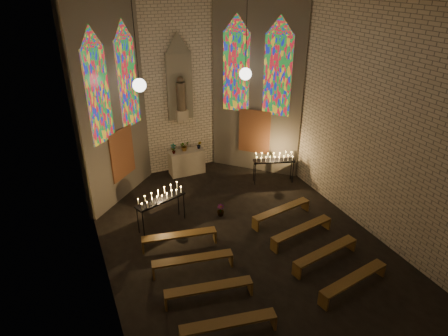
{
  "coord_description": "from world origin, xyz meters",
  "views": [
    {
      "loc": [
        -4.48,
        -8.55,
        7.57
      ],
      "look_at": [
        -0.26,
        1.08,
        2.28
      ],
      "focal_mm": 32.0,
      "sensor_mm": 36.0,
      "label": 1
    }
  ],
  "objects": [
    {
      "name": "pew_left_2",
      "position": [
        -1.78,
        -1.45,
        0.35
      ],
      "size": [
        2.26,
        0.7,
        0.43
      ],
      "rotation": [
        0.0,
        0.0,
        -0.17
      ],
      "color": "brown",
      "rests_on": "ground"
    },
    {
      "name": "floor",
      "position": [
        0.0,
        0.0,
        0.0
      ],
      "size": [
        12.0,
        12.0,
        0.0
      ],
      "primitive_type": "plane",
      "color": "black",
      "rests_on": "ground"
    },
    {
      "name": "flower_vase_left",
      "position": [
        -0.55,
        5.37,
        1.21
      ],
      "size": [
        0.26,
        0.22,
        0.43
      ],
      "primitive_type": "imported",
      "rotation": [
        0.0,
        0.0,
        -0.36
      ],
      "color": "#4C723F",
      "rests_on": "altar"
    },
    {
      "name": "flower_vase_right",
      "position": [
        0.55,
        5.42,
        1.17
      ],
      "size": [
        0.23,
        0.21,
        0.33
      ],
      "primitive_type": "imported",
      "rotation": [
        0.0,
        0.0,
        -0.41
      ],
      "color": "#4C723F",
      "rests_on": "altar"
    },
    {
      "name": "pew_right_3",
      "position": [
        1.78,
        -2.65,
        0.35
      ],
      "size": [
        2.26,
        0.7,
        0.43
      ],
      "rotation": [
        0.0,
        0.0,
        0.17
      ],
      "color": "brown",
      "rests_on": "ground"
    },
    {
      "name": "aisle_flower_pot",
      "position": [
        0.01,
        1.98,
        0.21
      ],
      "size": [
        0.3,
        0.3,
        0.42
      ],
      "primitive_type": "imported",
      "rotation": [
        0.0,
        0.0,
        -0.35
      ],
      "color": "#4C723F",
      "rests_on": "ground"
    },
    {
      "name": "altar",
      "position": [
        0.0,
        5.45,
        0.5
      ],
      "size": [
        1.4,
        0.6,
        1.0
      ],
      "primitive_type": "cube",
      "color": "#BEB39B",
      "rests_on": "ground"
    },
    {
      "name": "pew_left_1",
      "position": [
        -1.78,
        -0.25,
        0.35
      ],
      "size": [
        2.26,
        0.7,
        0.43
      ],
      "rotation": [
        0.0,
        0.0,
        -0.17
      ],
      "color": "brown",
      "rests_on": "ground"
    },
    {
      "name": "pew_right_1",
      "position": [
        1.78,
        -0.25,
        0.35
      ],
      "size": [
        2.26,
        0.7,
        0.43
      ],
      "rotation": [
        0.0,
        0.0,
        0.17
      ],
      "color": "brown",
      "rests_on": "ground"
    },
    {
      "name": "pew_left_3",
      "position": [
        -1.78,
        -2.65,
        0.35
      ],
      "size": [
        2.26,
        0.7,
        0.43
      ],
      "rotation": [
        0.0,
        0.0,
        -0.17
      ],
      "color": "brown",
      "rests_on": "ground"
    },
    {
      "name": "pew_right_2",
      "position": [
        1.78,
        -1.45,
        0.35
      ],
      "size": [
        2.26,
        0.7,
        0.43
      ],
      "rotation": [
        0.0,
        0.0,
        0.17
      ],
      "color": "brown",
      "rests_on": "ground"
    },
    {
      "name": "flower_vase_center",
      "position": [
        -0.06,
        5.49,
        1.2
      ],
      "size": [
        0.43,
        0.4,
        0.4
      ],
      "primitive_type": "imported",
      "rotation": [
        0.0,
        0.0,
        0.28
      ],
      "color": "#4C723F",
      "rests_on": "altar"
    },
    {
      "name": "pew_right_0",
      "position": [
        1.78,
        0.95,
        0.35
      ],
      "size": [
        2.26,
        0.7,
        0.43
      ],
      "rotation": [
        0.0,
        0.0,
        0.17
      ],
      "color": "brown",
      "rests_on": "ground"
    },
    {
      "name": "pew_left_0",
      "position": [
        -1.78,
        0.95,
        0.35
      ],
      "size": [
        2.26,
        0.7,
        0.43
      ],
      "rotation": [
        0.0,
        0.0,
        -0.17
      ],
      "color": "brown",
      "rests_on": "ground"
    },
    {
      "name": "votive_stand_right",
      "position": [
        2.85,
        3.36,
        1.0
      ],
      "size": [
        1.63,
        0.85,
        1.17
      ],
      "rotation": [
        0.0,
        0.0,
        -0.31
      ],
      "color": "black",
      "rests_on": "ground"
    },
    {
      "name": "room",
      "position": [
        -0.0,
        3.37,
        3.72
      ],
      "size": [
        8.22,
        12.43,
        7.0
      ],
      "color": "beige",
      "rests_on": "ground"
    },
    {
      "name": "votive_stand_left",
      "position": [
        -1.97,
        2.21,
        1.06
      ],
      "size": [
        1.72,
        0.92,
        1.24
      ],
      "rotation": [
        0.0,
        0.0,
        0.33
      ],
      "color": "black",
      "rests_on": "ground"
    }
  ]
}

